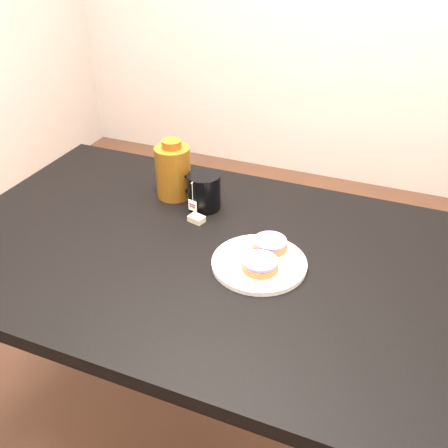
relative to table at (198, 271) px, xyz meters
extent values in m
plane|color=brown|center=(0.00, 0.00, -0.67)|extent=(4.00, 4.00, 0.00)
cube|color=black|center=(0.00, 0.00, 0.06)|extent=(1.40, 0.90, 0.04)
cylinder|color=black|center=(-0.64, 0.39, -0.31)|extent=(0.06, 0.06, 0.71)
cylinder|color=black|center=(0.64, 0.39, -0.31)|extent=(0.06, 0.06, 0.71)
cylinder|color=white|center=(0.18, -0.02, 0.09)|extent=(0.24, 0.24, 0.01)
torus|color=white|center=(0.18, -0.02, 0.10)|extent=(0.24, 0.24, 0.01)
cylinder|color=brown|center=(0.19, 0.05, 0.11)|extent=(0.12, 0.12, 0.02)
cylinder|color=gray|center=(0.19, 0.05, 0.12)|extent=(0.11, 0.11, 0.01)
cylinder|color=brown|center=(0.19, -0.04, 0.11)|extent=(0.11, 0.11, 0.02)
cylinder|color=gray|center=(0.19, -0.04, 0.12)|extent=(0.10, 0.10, 0.01)
cylinder|color=black|center=(-0.06, 0.20, 0.14)|extent=(0.12, 0.12, 0.11)
cylinder|color=black|center=(-0.06, 0.20, 0.19)|extent=(0.09, 0.09, 0.00)
torus|color=black|center=(-0.13, 0.21, 0.14)|extent=(0.06, 0.03, 0.06)
cylinder|color=beige|center=(-0.08, 0.14, 0.16)|extent=(0.00, 0.00, 0.06)
cube|color=white|center=(-0.08, 0.14, 0.12)|extent=(0.03, 0.01, 0.03)
cube|color=#C6B793|center=(-0.05, 0.11, 0.09)|extent=(0.05, 0.04, 0.02)
cylinder|color=#582F0B|center=(-0.18, 0.23, 0.16)|extent=(0.12, 0.12, 0.16)
cylinder|color=#582F0B|center=(-0.18, 0.23, 0.26)|extent=(0.06, 0.06, 0.02)
camera|label=1|loc=(0.48, -0.99, 0.87)|focal=40.00mm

